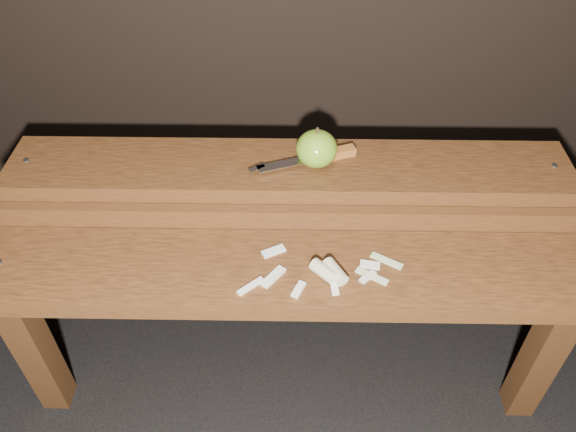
{
  "coord_description": "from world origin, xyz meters",
  "views": [
    {
      "loc": [
        0.01,
        -0.77,
        1.23
      ],
      "look_at": [
        0.0,
        0.06,
        0.45
      ],
      "focal_mm": 35.0,
      "sensor_mm": 36.0,
      "label": 1
    }
  ],
  "objects_px": {
    "bench_rear_tier": "(289,195)",
    "apple": "(317,149)",
    "bench_front_tier": "(287,293)",
    "knife": "(320,157)"
  },
  "relations": [
    {
      "from": "apple",
      "to": "knife",
      "type": "relative_size",
      "value": 0.39
    },
    {
      "from": "bench_rear_tier",
      "to": "knife",
      "type": "distance_m",
      "value": 0.12
    },
    {
      "from": "knife",
      "to": "bench_front_tier",
      "type": "bearing_deg",
      "value": -105.34
    },
    {
      "from": "bench_front_tier",
      "to": "apple",
      "type": "distance_m",
      "value": 0.3
    },
    {
      "from": "apple",
      "to": "bench_front_tier",
      "type": "bearing_deg",
      "value": -103.99
    },
    {
      "from": "bench_front_tier",
      "to": "apple",
      "type": "relative_size",
      "value": 13.37
    },
    {
      "from": "bench_rear_tier",
      "to": "apple",
      "type": "bearing_deg",
      "value": 4.29
    },
    {
      "from": "bench_front_tier",
      "to": "knife",
      "type": "distance_m",
      "value": 0.3
    },
    {
      "from": "bench_rear_tier",
      "to": "apple",
      "type": "xyz_separation_m",
      "value": [
        0.06,
        0.0,
        0.12
      ]
    },
    {
      "from": "bench_front_tier",
      "to": "bench_rear_tier",
      "type": "distance_m",
      "value": 0.23
    }
  ]
}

